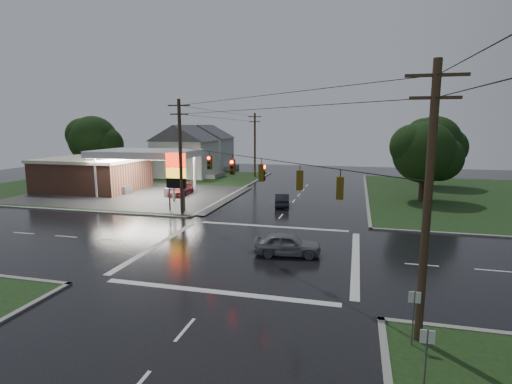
% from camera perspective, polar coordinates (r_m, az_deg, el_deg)
% --- Properties ---
extents(ground, '(120.00, 120.00, 0.00)m').
position_cam_1_polar(ground, '(27.83, -0.68, -8.46)').
color(ground, black).
rests_on(ground, ground).
extents(grass_nw, '(36.00, 36.00, 0.08)m').
position_cam_1_polar(grass_nw, '(61.72, -18.07, 1.13)').
color(grass_nw, black).
rests_on(grass_nw, ground).
extents(gas_station, '(26.20, 18.00, 5.60)m').
position_cam_1_polar(gas_station, '(56.05, -21.34, 2.72)').
color(gas_station, '#2D2D2D').
rests_on(gas_station, ground).
extents(pylon_sign, '(2.00, 0.35, 6.00)m').
position_cam_1_polar(pylon_sign, '(40.27, -11.36, 2.83)').
color(pylon_sign, '#59595E').
rests_on(pylon_sign, ground).
extents(utility_pole_nw, '(2.20, 0.32, 11.00)m').
position_cam_1_polar(utility_pole_nw, '(38.78, -10.74, 5.13)').
color(utility_pole_nw, '#382619').
rests_on(utility_pole_nw, ground).
extents(utility_pole_se, '(2.20, 0.32, 11.00)m').
position_cam_1_polar(utility_pole_se, '(16.54, 23.32, -1.33)').
color(utility_pole_se, '#382619').
rests_on(utility_pole_se, ground).
extents(utility_pole_n, '(2.20, 0.32, 10.50)m').
position_cam_1_polar(utility_pole_n, '(65.70, -0.17, 6.85)').
color(utility_pole_n, '#382619').
rests_on(utility_pole_n, ground).
extents(traffic_signals, '(26.87, 26.87, 1.47)m').
position_cam_1_polar(traffic_signals, '(26.52, -0.68, 4.95)').
color(traffic_signals, black).
rests_on(traffic_signals, ground).
extents(house_near, '(11.05, 8.48, 8.60)m').
position_cam_1_polar(house_near, '(67.67, -10.08, 5.88)').
color(house_near, silver).
rests_on(house_near, ground).
extents(house_far, '(11.05, 8.48, 8.60)m').
position_cam_1_polar(house_far, '(79.10, -7.16, 6.47)').
color(house_far, silver).
rests_on(house_far, ground).
extents(tree_nw_behind, '(8.93, 7.60, 10.00)m').
position_cam_1_polar(tree_nw_behind, '(68.89, -22.12, 6.87)').
color(tree_nw_behind, black).
rests_on(tree_nw_behind, ground).
extents(tree_ne_near, '(7.99, 6.80, 8.98)m').
position_cam_1_polar(tree_ne_near, '(48.21, 23.03, 5.19)').
color(tree_ne_near, black).
rests_on(tree_ne_near, ground).
extents(tree_ne_far, '(8.46, 7.20, 9.80)m').
position_cam_1_polar(tree_ne_far, '(60.50, 24.21, 6.45)').
color(tree_ne_far, black).
rests_on(tree_ne_far, ground).
extents(car_north, '(2.21, 4.39, 1.38)m').
position_cam_1_polar(car_north, '(42.82, 3.73, -1.10)').
color(car_north, black).
rests_on(car_north, ground).
extents(car_crossing, '(4.64, 2.37, 1.51)m').
position_cam_1_polar(car_crossing, '(26.92, 4.49, -7.44)').
color(car_crossing, slate).
rests_on(car_crossing, ground).
extents(car_pump, '(2.55, 5.21, 1.46)m').
position_cam_1_polar(car_pump, '(49.76, -10.67, 0.30)').
color(car_pump, '#5A1417').
rests_on(car_pump, ground).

